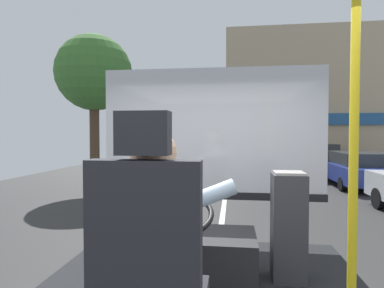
# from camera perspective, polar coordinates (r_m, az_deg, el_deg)

# --- Properties ---
(ground) EXTENTS (18.00, 44.00, 0.06)m
(ground) POSITION_cam_1_polar(r_m,az_deg,el_deg) (10.95, 6.10, -8.19)
(ground) COLOR #2D2D2D
(driver_seat) EXTENTS (0.48, 0.48, 1.30)m
(driver_seat) POSITION_cam_1_polar(r_m,az_deg,el_deg) (1.57, -7.43, -23.04)
(driver_seat) COLOR black
(driver_seat) RESTS_ON bus_floor
(bus_driver) EXTENTS (0.79, 0.62, 0.79)m
(bus_driver) POSITION_cam_1_polar(r_m,az_deg,el_deg) (1.62, -6.26, -15.46)
(bus_driver) COLOR #282833
(bus_driver) RESTS_ON driver_seat
(steering_console) EXTENTS (1.10, 0.93, 0.77)m
(steering_console) POSITION_cam_1_polar(r_m,az_deg,el_deg) (2.74, -0.83, -19.32)
(steering_console) COLOR black
(steering_console) RESTS_ON bus_floor
(handrail_pole) EXTENTS (0.04, 0.04, 1.98)m
(handrail_pole) POSITION_cam_1_polar(r_m,az_deg,el_deg) (1.78, 26.84, -5.37)
(handrail_pole) COLOR yellow
(handrail_pole) RESTS_ON bus_floor
(fare_box) EXTENTS (0.27, 0.26, 0.90)m
(fare_box) POSITION_cam_1_polar(r_m,az_deg,el_deg) (2.84, 16.82, -13.82)
(fare_box) COLOR #333338
(fare_box) RESTS_ON bus_floor
(windshield_panel) EXTENTS (2.50, 0.08, 1.48)m
(windshield_panel) POSITION_cam_1_polar(r_m,az_deg,el_deg) (3.61, 3.62, -0.72)
(windshield_panel) COLOR silver
(street_tree) EXTENTS (2.52, 2.52, 5.18)m
(street_tree) POSITION_cam_1_polar(r_m,az_deg,el_deg) (11.40, -17.10, 11.85)
(street_tree) COLOR #4C3828
(street_tree) RESTS_ON ground
(shop_building) EXTENTS (12.22, 4.46, 7.70)m
(shop_building) POSITION_cam_1_polar(r_m,az_deg,el_deg) (20.74, 23.48, 7.15)
(shop_building) COLOR tan
(shop_building) RESTS_ON ground
(parked_car_blue) EXTENTS (1.87, 4.47, 1.22)m
(parked_car_blue) POSITION_cam_1_polar(r_m,az_deg,el_deg) (13.09, 27.08, -3.84)
(parked_car_blue) COLOR navy
(parked_car_blue) RESTS_ON ground
(parked_car_red) EXTENTS (1.99, 4.01, 1.33)m
(parked_car_red) POSITION_cam_1_polar(r_m,az_deg,el_deg) (18.80, 21.44, -1.91)
(parked_car_red) COLOR maroon
(parked_car_red) RESTS_ON ground
(parked_car_green) EXTENTS (2.01, 3.89, 1.41)m
(parked_car_green) POSITION_cam_1_polar(r_m,az_deg,el_deg) (23.75, 18.37, -1.03)
(parked_car_green) COLOR #195633
(parked_car_green) RESTS_ON ground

